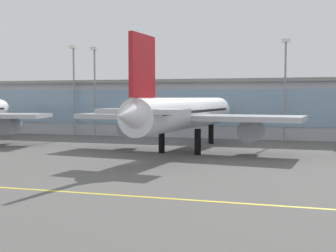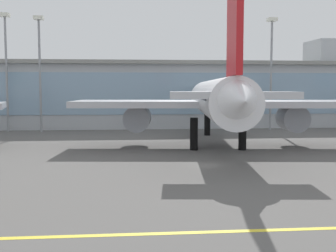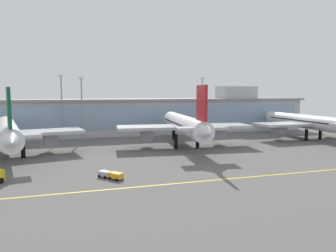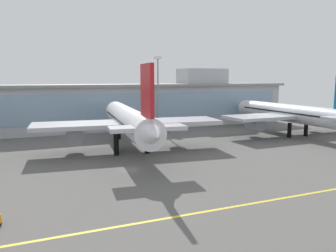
# 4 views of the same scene
# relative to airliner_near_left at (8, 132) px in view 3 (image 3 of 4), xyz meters

# --- Properties ---
(ground_plane) EXTENTS (196.30, 196.30, 0.00)m
(ground_plane) POSITION_rel_airliner_near_left_xyz_m (45.13, -14.00, -6.62)
(ground_plane) COLOR #5B5956
(taxiway_centreline_stripe) EXTENTS (157.04, 0.50, 0.01)m
(taxiway_centreline_stripe) POSITION_rel_airliner_near_left_xyz_m (45.13, -36.00, -6.61)
(taxiway_centreline_stripe) COLOR yellow
(taxiway_centreline_stripe) RESTS_ON ground
(terminal_building) EXTENTS (143.21, 14.00, 19.56)m
(terminal_building) POSITION_rel_airliner_near_left_xyz_m (46.71, 35.02, 0.98)
(terminal_building) COLOR #ADB2B7
(terminal_building) RESTS_ON ground
(airliner_near_left) EXTENTS (39.48, 48.42, 18.10)m
(airliner_near_left) POSITION_rel_airliner_near_left_xyz_m (0.00, 0.00, 0.00)
(airliner_near_left) COLOR black
(airliner_near_left) RESTS_ON ground
(airliner_near_right) EXTENTS (42.14, 50.46, 18.82)m
(airliner_near_right) POSITION_rel_airliner_near_left_xyz_m (49.45, 0.91, 0.26)
(airliner_near_right) COLOR black
(airliner_near_right) RESTS_ON ground
(airliner_far_right) EXTENTS (39.95, 50.78, 17.02)m
(airliner_far_right) POSITION_rel_airliner_near_left_xyz_m (98.13, 3.88, -0.41)
(airliner_far_right) COLOR black
(airliner_far_right) RESTS_ON ground
(baggage_tug_near) EXTENTS (4.74, 5.31, 1.40)m
(baggage_tug_near) POSITION_rel_airliner_near_left_xyz_m (23.11, -29.03, -5.83)
(baggage_tug_near) COLOR black
(baggage_tug_near) RESTS_ON ground
(apron_light_mast_west) EXTENTS (1.80, 1.80, 23.13)m
(apron_light_mast_west) POSITION_rel_airliner_near_left_xyz_m (12.98, 27.35, 8.57)
(apron_light_mast_west) COLOR gray
(apron_light_mast_west) RESTS_ON ground
(apron_light_mast_centre) EXTENTS (1.80, 1.80, 22.76)m
(apron_light_mast_centre) POSITION_rel_airliner_near_left_xyz_m (65.92, 25.84, 8.36)
(apron_light_mast_centre) COLOR gray
(apron_light_mast_centre) RESTS_ON ground
(apron_light_mast_east) EXTENTS (1.80, 1.80, 22.38)m
(apron_light_mast_east) POSITION_rel_airliner_near_left_xyz_m (19.76, 25.56, 8.15)
(apron_light_mast_east) COLOR gray
(apron_light_mast_east) RESTS_ON ground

